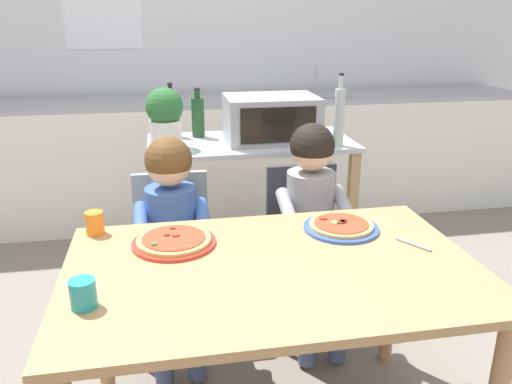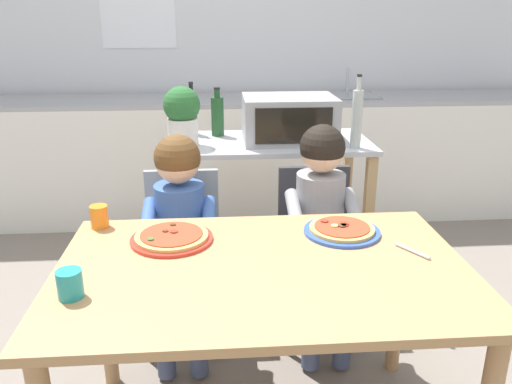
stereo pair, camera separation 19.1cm
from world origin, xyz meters
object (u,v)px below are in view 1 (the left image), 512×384
bottle_tall_green_wine (171,116)px  potted_herb_plant (165,116)px  toaster_oven (271,118)px  bottle_brown_beer (339,116)px  pizza_plate_red_rimmed (174,241)px  drinking_cup_orange (95,223)px  child_in_blue_striped_shirt (172,222)px  dining_chair_right (305,238)px  kitchen_island_cart (251,191)px  bottle_slim_sauce (198,116)px  dining_table (272,291)px  serving_spoon (413,244)px  pizza_plate_blue_rimmed (341,226)px  drinking_cup_teal (83,294)px  dining_chair_left (174,249)px  child_in_grey_shirt (314,208)px

bottle_tall_green_wine → potted_herb_plant: size_ratio=0.96×
toaster_oven → bottle_brown_beer: bottle_brown_beer is taller
pizza_plate_red_rimmed → drinking_cup_orange: size_ratio=3.41×
toaster_oven → child_in_blue_striped_shirt: toaster_oven is taller
bottle_brown_beer → dining_chair_right: size_ratio=0.45×
kitchen_island_cart → child_in_blue_striped_shirt: 0.74m
dining_chair_right → drinking_cup_orange: (-0.92, -0.35, 0.29)m
kitchen_island_cart → dining_chair_right: 0.50m
kitchen_island_cart → bottle_slim_sauce: size_ratio=4.09×
kitchen_island_cart → potted_herb_plant: potted_herb_plant is taller
dining_table → dining_chair_right: size_ratio=1.67×
bottle_tall_green_wine → dining_chair_right: 1.01m
toaster_oven → bottle_brown_beer: size_ratio=1.31×
serving_spoon → pizza_plate_blue_rimmed: bearing=138.3°
bottle_slim_sauce → drinking_cup_teal: 1.55m
toaster_oven → pizza_plate_blue_rimmed: toaster_oven is taller
kitchen_island_cart → dining_chair_left: bearing=-133.5°
toaster_oven → potted_herb_plant: 0.56m
potted_herb_plant → pizza_plate_blue_rimmed: size_ratio=1.07×
bottle_slim_sauce → child_in_grey_shirt: 0.90m
dining_chair_right → dining_chair_left: bearing=-179.2°
dining_chair_left → pizza_plate_red_rimmed: size_ratio=2.72×
bottle_brown_beer → drinking_cup_teal: (-1.13, -1.14, -0.24)m
child_in_grey_shirt → dining_chair_right: bearing=90.0°
kitchen_island_cart → drinking_cup_orange: size_ratio=12.49×
bottle_brown_beer → serving_spoon: size_ratio=2.63×
serving_spoon → bottle_tall_green_wine: bearing=121.5°
toaster_oven → dining_table: bearing=-101.7°
potted_herb_plant → bottle_brown_beer: bearing=-7.5°
toaster_oven → dining_chair_right: bearing=-80.2°
dining_chair_right → dining_table: bearing=-114.0°
kitchen_island_cart → drinking_cup_teal: kitchen_island_cart is taller
bottle_tall_green_wine → potted_herb_plant: (-0.04, -0.26, 0.05)m
child_in_grey_shirt → serving_spoon: size_ratio=7.40×
child_in_grey_shirt → bottle_tall_green_wine: bearing=127.9°
bottle_tall_green_wine → potted_herb_plant: bearing=-98.0°
child_in_grey_shirt → pizza_plate_red_rimmed: child_in_grey_shirt is taller
drinking_cup_orange → drinking_cup_teal: size_ratio=1.03×
bottle_brown_beer → drinking_cup_teal: size_ratio=4.34×
bottle_brown_beer → dining_chair_right: bottle_brown_beer is taller
child_in_grey_shirt → serving_spoon: bearing=-69.3°
child_in_blue_striped_shirt → pizza_plate_red_rimmed: size_ratio=3.37×
kitchen_island_cart → dining_chair_right: (0.19, -0.46, -0.10)m
toaster_oven → child_in_grey_shirt: toaster_oven is taller
pizza_plate_blue_rimmed → serving_spoon: bearing=-41.7°
bottle_brown_beer → kitchen_island_cart: bearing=156.2°
kitchen_island_cart → bottle_tall_green_wine: (-0.41, 0.19, 0.40)m
child_in_blue_striped_shirt → pizza_plate_blue_rimmed: 0.73m
kitchen_island_cart → bottle_brown_beer: bearing=-23.8°
bottle_slim_sauce → child_in_grey_shirt: size_ratio=0.26×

